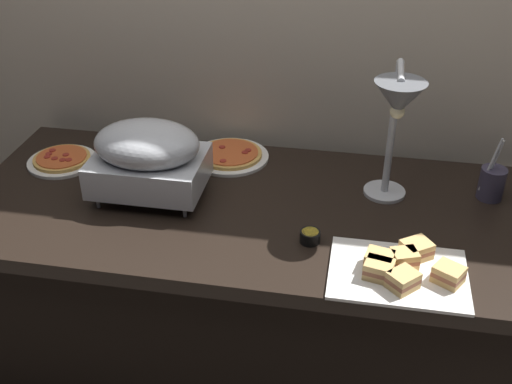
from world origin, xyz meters
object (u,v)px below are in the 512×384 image
(heat_lamp, at_px, (397,110))
(sandwich_platter, at_px, (402,269))
(pizza_plate_center, at_px, (230,155))
(pizza_plate_front, at_px, (62,160))
(chafing_dish, at_px, (148,156))
(sauce_cup_near, at_px, (310,236))
(utensil_holder, at_px, (492,183))

(heat_lamp, height_order, sandwich_platter, heat_lamp)
(pizza_plate_center, relative_size, sandwich_platter, 0.75)
(heat_lamp, bearing_deg, pizza_plate_front, 173.30)
(chafing_dish, relative_size, pizza_plate_front, 1.46)
(chafing_dish, height_order, heat_lamp, heat_lamp)
(pizza_plate_center, relative_size, sauce_cup_near, 4.63)
(pizza_plate_center, bearing_deg, chafing_dish, -124.62)
(utensil_holder, bearing_deg, sandwich_platter, -121.92)
(pizza_plate_center, bearing_deg, heat_lamp, -26.51)
(sandwich_platter, relative_size, sauce_cup_near, 6.17)
(heat_lamp, height_order, utensil_holder, heat_lamp)
(sauce_cup_near, bearing_deg, utensil_holder, 32.40)
(heat_lamp, xyz_separation_m, pizza_plate_front, (-1.16, 0.14, -0.35))
(pizza_plate_front, bearing_deg, sauce_cup_near, -18.82)
(chafing_dish, bearing_deg, sandwich_platter, -19.11)
(pizza_plate_front, bearing_deg, utensil_holder, 1.27)
(heat_lamp, distance_m, sandwich_platter, 0.46)
(chafing_dish, relative_size, sandwich_platter, 0.95)
(pizza_plate_front, height_order, sauce_cup_near, sauce_cup_near)
(heat_lamp, xyz_separation_m, utensil_holder, (0.34, 0.17, -0.31))
(chafing_dish, relative_size, pizza_plate_center, 1.27)
(chafing_dish, relative_size, sauce_cup_near, 5.87)
(chafing_dish, distance_m, heat_lamp, 0.80)
(chafing_dish, xyz_separation_m, utensil_holder, (1.11, 0.18, -0.09))
(sauce_cup_near, xyz_separation_m, utensil_holder, (0.56, 0.36, 0.04))
(pizza_plate_front, xyz_separation_m, sandwich_platter, (1.21, -0.43, 0.01))
(pizza_plate_front, height_order, pizza_plate_center, same)
(heat_lamp, distance_m, pizza_plate_front, 1.22)
(chafing_dish, distance_m, utensil_holder, 1.13)
(pizza_plate_front, xyz_separation_m, pizza_plate_center, (0.60, 0.15, -0.00))
(sandwich_platter, bearing_deg, chafing_dish, 160.89)
(heat_lamp, relative_size, sauce_cup_near, 7.66)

